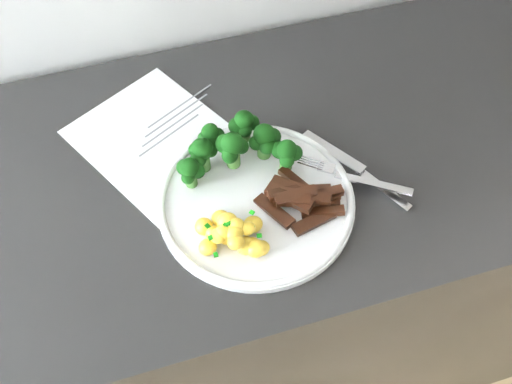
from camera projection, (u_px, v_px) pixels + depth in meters
name	position (u px, v px, depth m)	size (l,w,h in m)	color
counter	(253.00, 283.00, 1.26)	(2.29, 0.57, 0.86)	black
recipe_paper	(166.00, 146.00, 0.93)	(0.33, 0.36, 0.00)	white
plate	(256.00, 200.00, 0.86)	(0.29, 0.29, 0.02)	white
broccoli	(237.00, 145.00, 0.86)	(0.19, 0.11, 0.08)	#315D21
potatoes	(232.00, 234.00, 0.81)	(0.10, 0.09, 0.04)	#F5DA53
beef_strips	(302.00, 199.00, 0.84)	(0.13, 0.12, 0.03)	black
fork	(357.00, 178.00, 0.87)	(0.15, 0.12, 0.02)	silver
knife	(369.00, 179.00, 0.88)	(0.12, 0.19, 0.02)	silver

